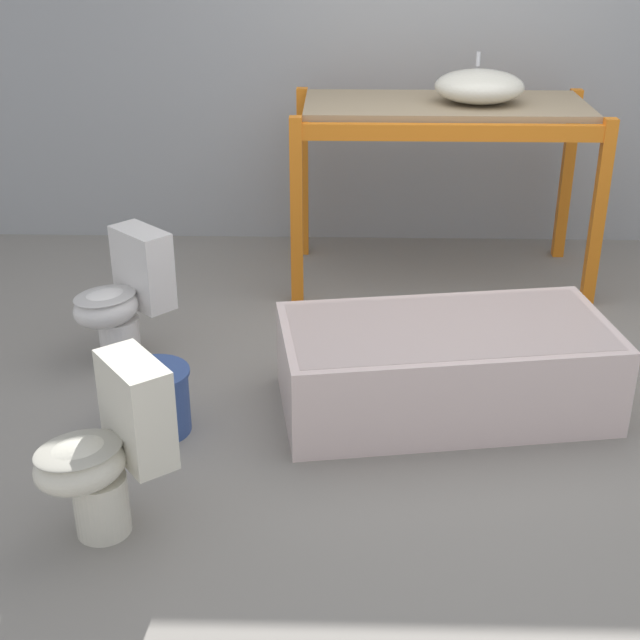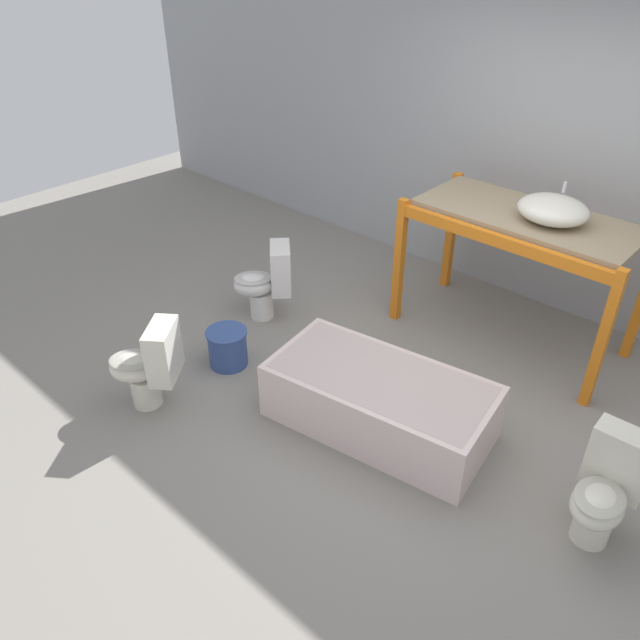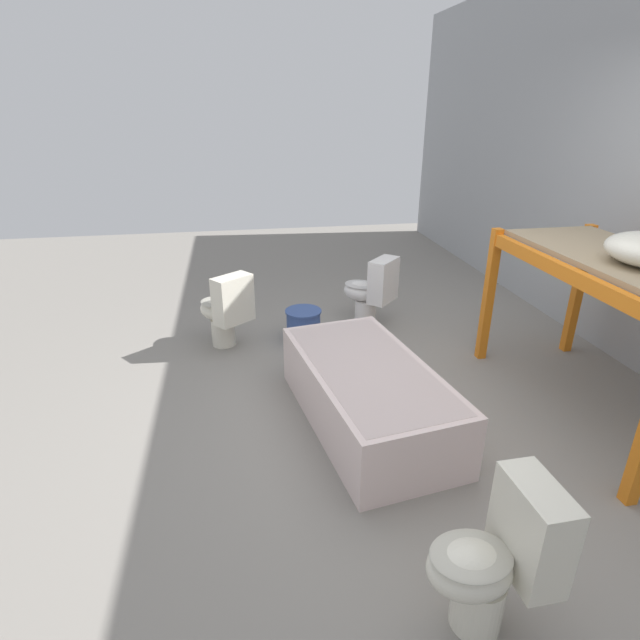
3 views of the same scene
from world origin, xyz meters
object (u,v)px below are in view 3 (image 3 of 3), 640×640
toilet_near (497,558)px  bucket_white (304,325)px  toilet_far (371,290)px  toilet_extra (225,309)px  bathtub_main (367,390)px

toilet_near → bucket_white: (-2.78, -0.36, -0.19)m
toilet_far → bucket_white: 0.77m
toilet_extra → bucket_white: size_ratio=2.10×
toilet_extra → bucket_white: bearing=140.5°
toilet_near → toilet_far: (-3.05, 0.33, 0.00)m
toilet_near → bucket_white: bearing=-174.0°
toilet_far → toilet_near: bearing=37.5°
bathtub_main → toilet_near: toilet_near is taller
toilet_extra → toilet_near: bearing=73.2°
toilet_far → bucket_white: (0.28, -0.69, -0.19)m
toilet_near → toilet_extra: 2.99m
toilet_near → toilet_far: bearing=172.4°
toilet_near → toilet_extra: bearing=-161.0°
toilet_near → bucket_white: toilet_near is taller
toilet_near → toilet_extra: size_ratio=1.00×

